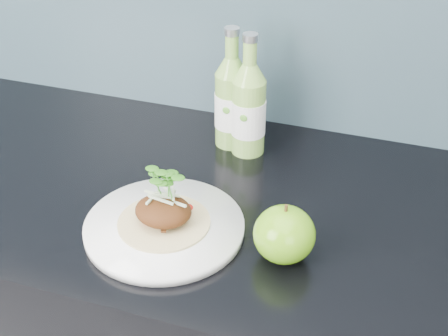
# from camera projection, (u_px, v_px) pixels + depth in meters

# --- Properties ---
(dinner_plate) EXTENTS (0.32, 0.32, 0.02)m
(dinner_plate) POSITION_uv_depth(u_px,v_px,m) (164.00, 227.00, 0.99)
(dinner_plate) COLOR white
(dinner_plate) RESTS_ON kitchen_counter
(pork_taco) EXTENTS (0.15, 0.15, 0.10)m
(pork_taco) POSITION_uv_depth(u_px,v_px,m) (163.00, 209.00, 0.97)
(pork_taco) COLOR tan
(pork_taco) RESTS_ON dinner_plate
(green_apple) EXTENTS (0.10, 0.10, 0.10)m
(green_apple) POSITION_uv_depth(u_px,v_px,m) (284.00, 234.00, 0.92)
(green_apple) COLOR #4F900F
(green_apple) RESTS_ON kitchen_counter
(cider_bottle_left) EXTENTS (0.09, 0.09, 0.24)m
(cider_bottle_left) POSITION_uv_depth(u_px,v_px,m) (231.00, 102.00, 1.17)
(cider_bottle_left) COLOR #7AAC47
(cider_bottle_left) RESTS_ON kitchen_counter
(cider_bottle_right) EXTENTS (0.07, 0.07, 0.24)m
(cider_bottle_right) POSITION_uv_depth(u_px,v_px,m) (249.00, 109.00, 1.15)
(cider_bottle_right) COLOR #84B84C
(cider_bottle_right) RESTS_ON kitchen_counter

